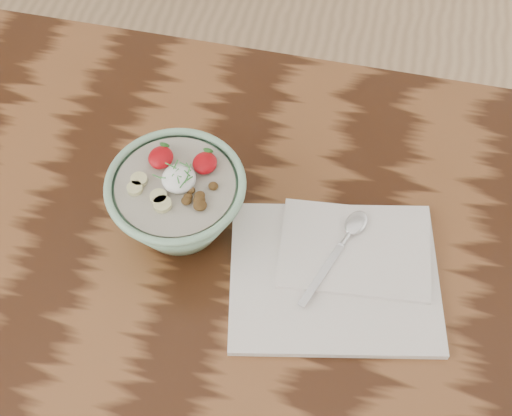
% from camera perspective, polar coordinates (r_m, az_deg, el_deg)
% --- Properties ---
extents(table, '(1.60, 0.90, 0.75)m').
position_cam_1_polar(table, '(1.06, -4.41, -8.37)').
color(table, '#33190C').
rests_on(table, ground).
extents(breakfast_bowl, '(0.19, 0.19, 0.12)m').
position_cam_1_polar(breakfast_bowl, '(0.97, -6.26, 0.59)').
color(breakfast_bowl, '#85B390').
rests_on(breakfast_bowl, table).
extents(napkin, '(0.32, 0.28, 0.02)m').
position_cam_1_polar(napkin, '(0.98, 6.62, -5.01)').
color(napkin, white).
rests_on(napkin, table).
extents(spoon, '(0.08, 0.17, 0.01)m').
position_cam_1_polar(spoon, '(0.99, 7.34, -2.19)').
color(spoon, silver).
rests_on(spoon, napkin).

